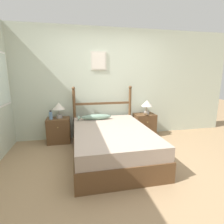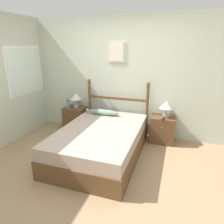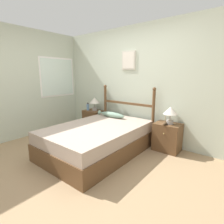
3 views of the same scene
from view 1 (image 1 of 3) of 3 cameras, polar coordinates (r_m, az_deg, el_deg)
The scene contains 11 objects.
ground_plane at distance 2.95m, azimuth 4.64°, elevation -18.55°, with size 16.00×16.00×0.00m, color #9E7F5B.
wall_back at distance 4.23m, azimuth -1.83°, elevation 9.10°, with size 6.40×0.08×2.55m.
bed at distance 3.29m, azimuth -0.10°, elevation -9.93°, with size 1.38×2.06×0.54m.
headboard at distance 4.11m, azimuth -2.96°, elevation 0.66°, with size 1.40×0.08×1.24m.
nightstand_left at distance 4.11m, azimuth -16.97°, elevation -5.72°, with size 0.50×0.40×0.55m.
nightstand_right at distance 4.41m, azimuth 10.49°, elevation -4.16°, with size 0.50×0.40×0.55m.
table_lamp_left at distance 4.01m, azimuth -16.99°, elevation 1.54°, with size 0.27×0.27×0.34m.
table_lamp_right at distance 4.29m, azimuth 11.32°, elevation 2.50°, with size 0.27×0.27×0.34m.
bottle at distance 3.98m, azimuth -19.37°, elevation -0.97°, with size 0.07×0.07×0.21m.
model_boat at distance 4.23m, azimuth 11.05°, elevation -0.66°, with size 0.07×0.19×0.17m.
fish_pillow at distance 3.82m, azimuth -5.51°, elevation -1.64°, with size 0.73×0.15×0.12m.
Camera 1 is at (-0.75, -2.42, 1.51)m, focal length 28.00 mm.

